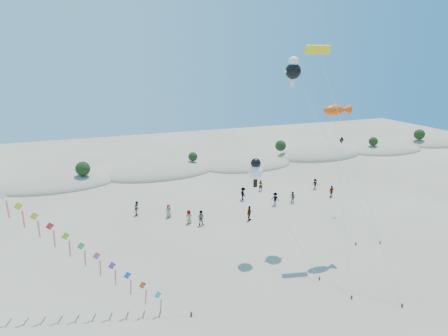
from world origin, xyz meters
TOP-DOWN VIEW (x-y plane):
  - dune_ridge at (1.06, 45.14)m, footprint 145.30×11.49m
  - fish_kite at (11.41, 13.99)m, footprint 5.14×9.26m
  - cartoon_kite_low at (3.63, 15.11)m, footprint 4.04×7.38m
  - cartoon_kite_high at (8.89, 18.04)m, footprint 8.92×6.93m
  - parafoil_kite at (9.92, 15.37)m, footprint 2.40×13.06m
  - dark_kite at (17.14, 19.01)m, footprint 4.80×9.41m
  - beachgoers at (7.28, 26.17)m, footprint 27.21×9.79m

SIDE VIEW (x-z plane):
  - dune_ridge at x=1.06m, z-range -2.67..2.90m
  - beachgoers at x=7.28m, z-range -0.05..1.77m
  - dark_kite at x=17.14m, z-range 1.54..10.96m
  - cartoon_kite_low at x=3.63m, z-range 3.68..13.38m
  - fish_kite at x=11.41m, z-range 6.69..21.17m
  - cartoon_kite_high at x=8.89m, z-range 8.14..27.01m
  - parafoil_kite at x=9.92m, z-range 9.15..29.01m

